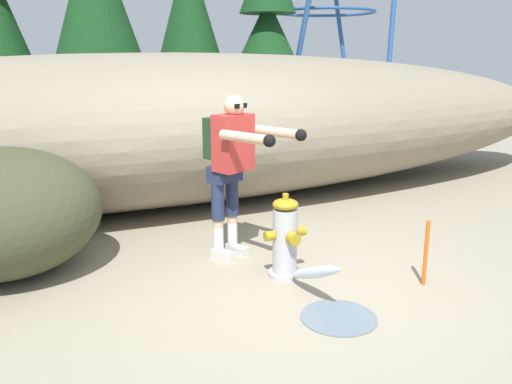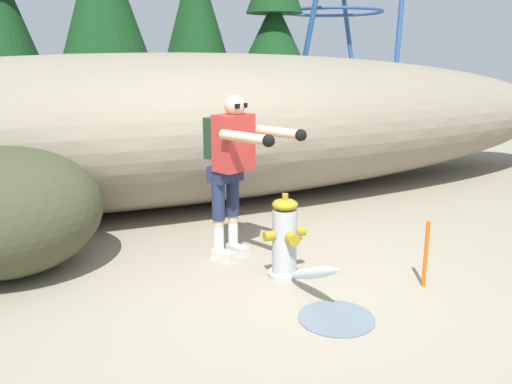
# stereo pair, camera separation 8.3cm
# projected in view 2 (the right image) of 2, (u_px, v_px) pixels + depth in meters

# --- Properties ---
(ground_plane) EXTENTS (56.00, 56.00, 0.04)m
(ground_plane) POSITION_uv_depth(u_px,v_px,m) (284.00, 288.00, 4.65)
(ground_plane) COLOR gray
(dirt_embankment) EXTENTS (13.95, 3.20, 2.03)m
(dirt_embankment) POSITION_uv_depth(u_px,v_px,m) (181.00, 128.00, 7.24)
(dirt_embankment) COLOR gray
(dirt_embankment) RESTS_ON ground_plane
(fire_hydrant) EXTENTS (0.41, 0.36, 0.79)m
(fire_hydrant) POSITION_uv_depth(u_px,v_px,m) (285.00, 239.00, 4.77)
(fire_hydrant) COLOR #B2B2B7
(fire_hydrant) RESTS_ON ground_plane
(hydrant_water_jet) EXTENTS (0.60, 1.06, 0.46)m
(hydrant_water_jet) POSITION_uv_depth(u_px,v_px,m) (321.00, 288.00, 4.24)
(hydrant_water_jet) COLOR silver
(hydrant_water_jet) RESTS_ON ground_plane
(utility_worker) EXTENTS (0.75, 1.04, 1.63)m
(utility_worker) POSITION_uv_depth(u_px,v_px,m) (232.00, 157.00, 5.04)
(utility_worker) COLOR beige
(utility_worker) RESTS_ON ground_plane
(boulder_large) EXTENTS (1.83, 1.65, 1.20)m
(boulder_large) POSITION_uv_depth(u_px,v_px,m) (4.00, 212.00, 4.79)
(boulder_large) COLOR #3F4129
(boulder_large) RESTS_ON ground_plane
(pine_tree_far_right) EXTENTS (2.49, 2.49, 5.25)m
(pine_tree_far_right) POSITION_uv_depth(u_px,v_px,m) (274.00, 27.00, 14.88)
(pine_tree_far_right) COLOR #47331E
(pine_tree_far_right) RESTS_ON ground_plane
(survey_stake) EXTENTS (0.04, 0.04, 0.60)m
(survey_stake) POSITION_uv_depth(u_px,v_px,m) (426.00, 254.00, 4.57)
(survey_stake) COLOR #E55914
(survey_stake) RESTS_ON ground_plane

